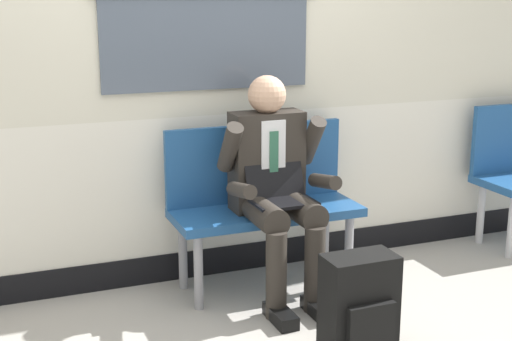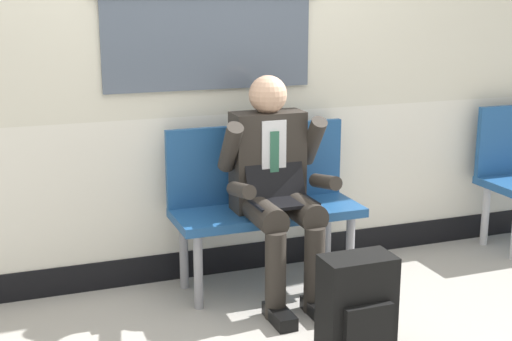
{
  "view_description": "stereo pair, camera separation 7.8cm",
  "coord_description": "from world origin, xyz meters",
  "views": [
    {
      "loc": [
        -1.2,
        -3.24,
        1.66
      ],
      "look_at": [
        0.14,
        0.16,
        0.75
      ],
      "focal_mm": 50.6,
      "sensor_mm": 36.0,
      "label": 1
    },
    {
      "loc": [
        -1.13,
        -3.27,
        1.66
      ],
      "look_at": [
        0.14,
        0.16,
        0.75
      ],
      "focal_mm": 50.6,
      "sensor_mm": 36.0,
      "label": 2
    }
  ],
  "objects": [
    {
      "name": "ground_plane",
      "position": [
        0.0,
        0.0,
        0.0
      ],
      "size": [
        18.0,
        18.0,
        0.0
      ],
      "primitive_type": "plane",
      "color": "#9E9991"
    },
    {
      "name": "station_wall",
      "position": [
        0.0,
        0.7,
        1.5
      ],
      "size": [
        6.7,
        0.16,
        3.02
      ],
      "color": "beige",
      "rests_on": "ground"
    },
    {
      "name": "bench_with_person",
      "position": [
        0.29,
        0.43,
        0.53
      ],
      "size": [
        1.07,
        0.42,
        0.92
      ],
      "color": "navy",
      "rests_on": "ground"
    },
    {
      "name": "person_seated",
      "position": [
        0.29,
        0.23,
        0.65
      ],
      "size": [
        0.57,
        0.7,
        1.22
      ],
      "color": "#2D2823",
      "rests_on": "ground"
    },
    {
      "name": "backpack",
      "position": [
        0.39,
        -0.54,
        0.24
      ],
      "size": [
        0.34,
        0.23,
        0.49
      ],
      "color": "black",
      "rests_on": "ground"
    }
  ]
}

